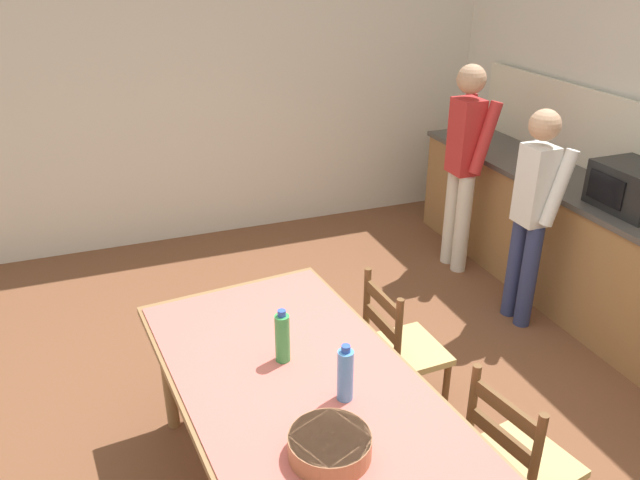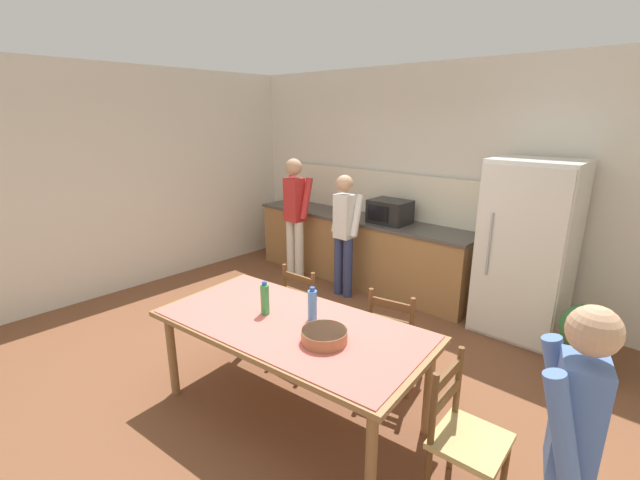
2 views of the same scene
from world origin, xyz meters
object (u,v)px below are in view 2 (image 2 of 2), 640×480
at_px(dining_table, 291,331).
at_px(potted_plant, 585,335).
at_px(bottle_off_centre, 312,305).
at_px(chair_side_far_right, 395,338).
at_px(chair_head_end, 464,437).
at_px(person_at_counter, 344,230).
at_px(person_at_sink, 295,213).
at_px(refrigerator, 526,250).
at_px(person_by_table, 568,451).
at_px(microwave, 390,212).
at_px(bottle_near_centre, 265,299).
at_px(chair_side_far_left, 308,310).
at_px(serving_bowl, 324,335).

distance_m(dining_table, potted_plant, 2.68).
bearing_deg(bottle_off_centre, chair_side_far_right, 67.02).
bearing_deg(chair_head_end, potted_plant, -9.57).
relative_size(bottle_off_centre, person_at_counter, 0.17).
bearing_deg(dining_table, person_at_sink, 134.66).
xyz_separation_m(dining_table, person_at_sink, (-2.06, 2.09, 0.26)).
height_order(dining_table, bottle_off_centre, bottle_off_centre).
height_order(refrigerator, person_by_table, refrigerator).
bearing_deg(person_by_table, person_at_sink, -46.07).
distance_m(microwave, potted_plant, 2.55).
height_order(bottle_near_centre, person_by_table, person_by_table).
relative_size(dining_table, person_by_table, 1.39).
relative_size(dining_table, bottle_off_centre, 8.11).
relative_size(refrigerator, chair_side_far_right, 2.05).
xyz_separation_m(refrigerator, microwave, (-1.70, 0.02, 0.15)).
xyz_separation_m(chair_side_far_left, person_by_table, (2.44, -0.92, 0.44)).
distance_m(chair_side_far_left, person_at_counter, 1.51).
distance_m(refrigerator, person_at_counter, 2.09).
bearing_deg(person_at_sink, chair_side_far_left, -131.28).
relative_size(person_at_counter, potted_plant, 2.37).
xyz_separation_m(bottle_off_centre, serving_bowl, (0.28, -0.18, -0.07)).
distance_m(refrigerator, person_at_sink, 2.97).
bearing_deg(chair_side_far_left, potted_plant, -149.48).
bearing_deg(person_at_counter, bottle_near_centre, -156.80).
relative_size(microwave, chair_side_far_left, 0.55).
xyz_separation_m(bottle_near_centre, person_at_sink, (-1.80, 2.11, 0.06)).
height_order(chair_side_far_left, potted_plant, chair_side_far_left).
bearing_deg(serving_bowl, chair_side_far_right, 88.64).
distance_m(person_at_counter, potted_plant, 2.78).
height_order(refrigerator, chair_side_far_right, refrigerator).
distance_m(person_at_sink, person_at_counter, 0.91).
xyz_separation_m(chair_head_end, person_at_counter, (-2.49, 1.94, 0.45)).
bearing_deg(person_at_counter, microwave, -32.39).
distance_m(bottle_off_centre, person_at_counter, 2.30).
relative_size(serving_bowl, chair_side_far_right, 0.35).
bearing_deg(microwave, chair_side_far_right, -54.81).
distance_m(person_at_sink, person_by_table, 4.55).
distance_m(bottle_near_centre, chair_side_far_left, 0.96).
relative_size(bottle_off_centre, chair_side_far_right, 0.30).
bearing_deg(microwave, chair_side_far_left, -81.34).
bearing_deg(microwave, chair_head_end, -48.61).
height_order(dining_table, person_by_table, person_by_table).
xyz_separation_m(refrigerator, bottle_near_centre, (-1.13, -2.59, -0.03)).
bearing_deg(dining_table, microwave, 107.76).
distance_m(bottle_off_centre, chair_side_far_left, 1.01).
distance_m(chair_side_far_right, person_at_counter, 2.02).
xyz_separation_m(chair_side_far_right, potted_plant, (1.18, 1.29, -0.06)).
height_order(bottle_off_centre, serving_bowl, bottle_off_centre).
bearing_deg(dining_table, refrigerator, 71.28).
distance_m(refrigerator, bottle_near_centre, 2.83).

